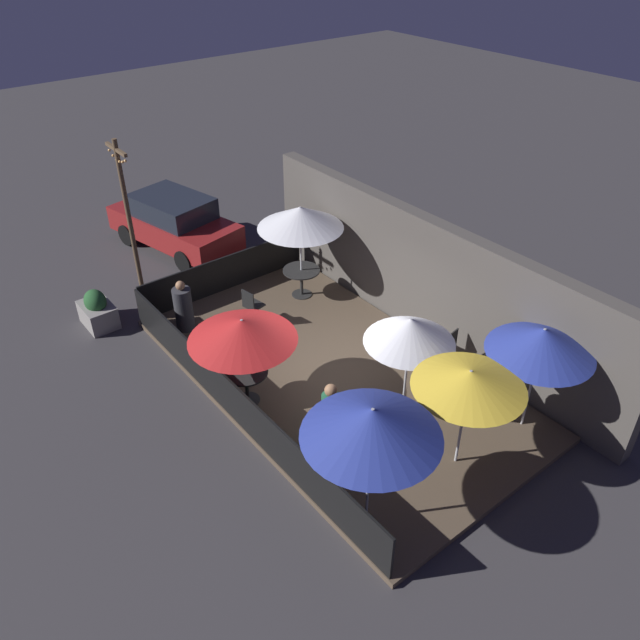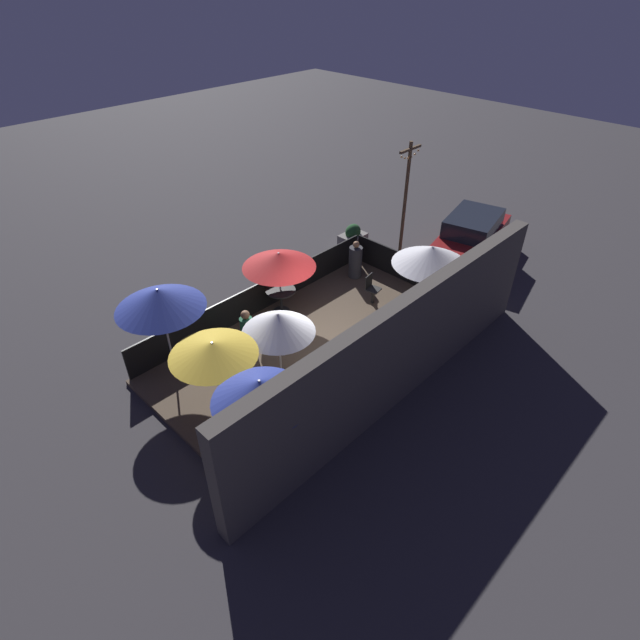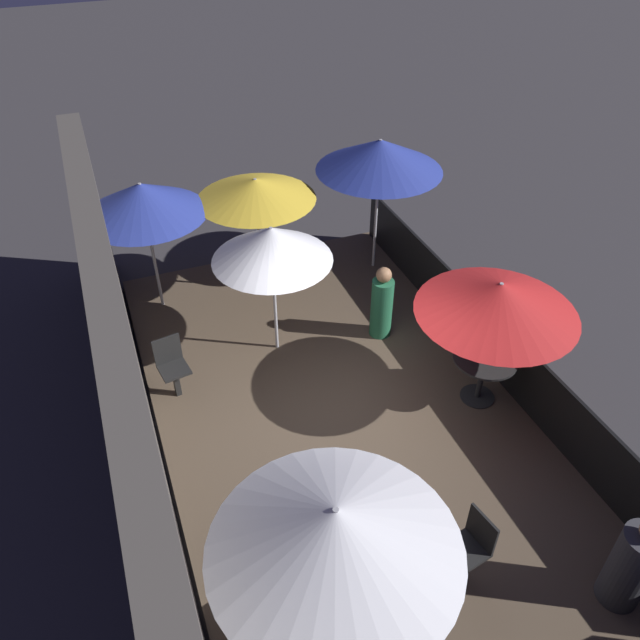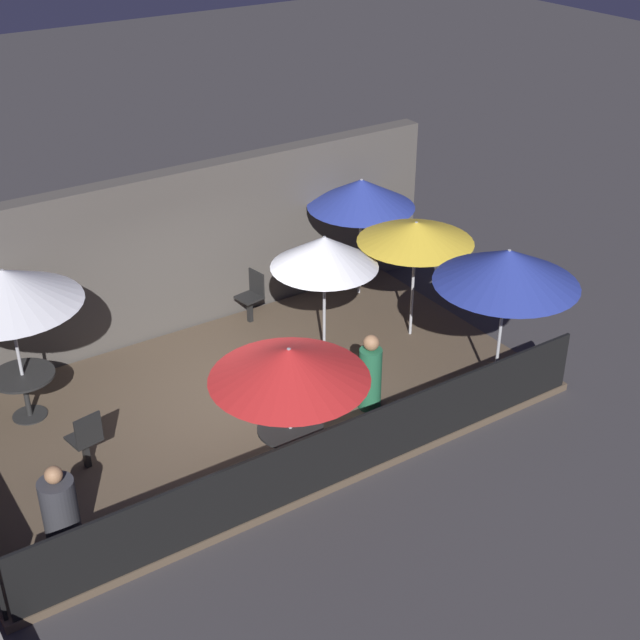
% 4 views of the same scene
% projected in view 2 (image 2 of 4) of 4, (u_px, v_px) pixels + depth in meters
% --- Properties ---
extents(ground_plane, '(60.00, 60.00, 0.00)m').
position_uv_depth(ground_plane, '(318.00, 348.00, 14.03)').
color(ground_plane, '#383538').
extents(patio_deck, '(9.01, 5.00, 0.12)m').
position_uv_depth(patio_deck, '(318.00, 346.00, 13.99)').
color(patio_deck, brown).
rests_on(patio_deck, ground_plane).
extents(building_wall, '(10.61, 0.36, 2.99)m').
position_uv_depth(building_wall, '(401.00, 351.00, 11.60)').
color(building_wall, '#4C4742').
rests_on(building_wall, ground_plane).
extents(fence_front, '(8.81, 0.05, 0.95)m').
position_uv_depth(fence_front, '(260.00, 297.00, 15.06)').
color(fence_front, black).
rests_on(fence_front, patio_deck).
extents(fence_side_left, '(0.05, 4.80, 0.95)m').
position_uv_depth(fence_side_left, '(414.00, 272.00, 16.24)').
color(fence_side_left, black).
rests_on(fence_side_left, patio_deck).
extents(patio_umbrella_0, '(2.12, 2.12, 2.47)m').
position_uv_depth(patio_umbrella_0, '(431.00, 255.00, 13.58)').
color(patio_umbrella_0, '#B2B2B7').
rests_on(patio_umbrella_0, patio_deck).
extents(patio_umbrella_1, '(2.14, 2.14, 2.02)m').
position_uv_depth(patio_umbrella_1, '(279.00, 260.00, 14.22)').
color(patio_umbrella_1, '#B2B2B7').
rests_on(patio_umbrella_1, patio_deck).
extents(patio_umbrella_2, '(2.18, 2.18, 2.48)m').
position_uv_depth(patio_umbrella_2, '(159.00, 299.00, 11.86)').
color(patio_umbrella_2, '#B2B2B7').
rests_on(patio_umbrella_2, patio_deck).
extents(patio_umbrella_3, '(1.96, 1.96, 2.13)m').
position_uv_depth(patio_umbrella_3, '(213.00, 349.00, 10.76)').
color(patio_umbrella_3, '#B2B2B7').
rests_on(patio_umbrella_3, patio_deck).
extents(patio_umbrella_4, '(1.75, 1.75, 2.18)m').
position_uv_depth(patio_umbrella_4, '(278.00, 323.00, 11.59)').
color(patio_umbrella_4, '#B2B2B7').
rests_on(patio_umbrella_4, patio_deck).
extents(patio_umbrella_5, '(1.98, 1.98, 2.29)m').
position_uv_depth(patio_umbrella_5, '(260.00, 390.00, 9.63)').
color(patio_umbrella_5, '#B2B2B7').
rests_on(patio_umbrella_5, patio_deck).
extents(dining_table_0, '(0.95, 0.95, 0.74)m').
position_uv_depth(dining_table_0, '(424.00, 304.00, 14.54)').
color(dining_table_0, black).
rests_on(dining_table_0, patio_deck).
extents(dining_table_1, '(0.90, 0.90, 0.77)m').
position_uv_depth(dining_table_1, '(281.00, 294.00, 14.91)').
color(dining_table_1, black).
rests_on(dining_table_1, patio_deck).
extents(patio_chair_0, '(0.46, 0.46, 0.95)m').
position_uv_depth(patio_chair_0, '(343.00, 393.00, 11.70)').
color(patio_chair_0, black).
rests_on(patio_chair_0, patio_deck).
extents(patio_chair_1, '(0.47, 0.47, 0.95)m').
position_uv_depth(patio_chair_1, '(372.00, 288.00, 15.37)').
color(patio_chair_1, black).
rests_on(patio_chair_1, patio_deck).
extents(patron_0, '(0.44, 0.44, 1.27)m').
position_uv_depth(patron_0, '(247.00, 332.00, 13.48)').
color(patron_0, '#236642').
rests_on(patron_0, patio_deck).
extents(patron_1, '(0.56, 0.56, 1.31)m').
position_uv_depth(patron_1, '(355.00, 261.00, 16.59)').
color(patron_1, '#333338').
rests_on(patron_1, patio_deck).
extents(planter_box, '(0.98, 0.68, 0.97)m').
position_uv_depth(planter_box, '(353.00, 238.00, 18.54)').
color(planter_box, gray).
rests_on(planter_box, ground_plane).
extents(light_post, '(1.10, 0.12, 4.09)m').
position_uv_depth(light_post, '(406.00, 195.00, 17.09)').
color(light_post, brown).
rests_on(light_post, ground_plane).
extents(parked_car_0, '(4.44, 2.57, 1.62)m').
position_uv_depth(parked_car_0, '(471.00, 235.00, 17.79)').
color(parked_car_0, maroon).
rests_on(parked_car_0, ground_plane).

